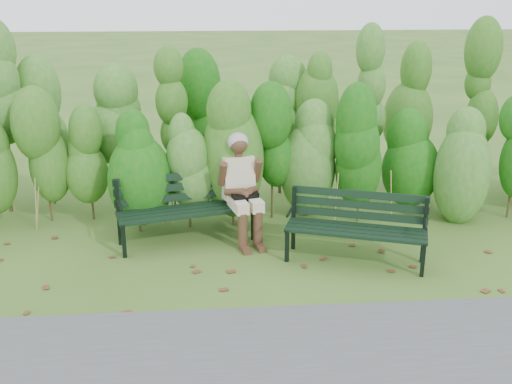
{
  "coord_description": "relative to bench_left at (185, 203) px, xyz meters",
  "views": [
    {
      "loc": [
        -0.51,
        -6.04,
        2.93
      ],
      "look_at": [
        0.0,
        0.35,
        0.75
      ],
      "focal_mm": 42.0,
      "sensor_mm": 36.0,
      "label": 1
    }
  ],
  "objects": [
    {
      "name": "leaf_litter",
      "position": [
        0.56,
        -0.82,
        -0.48
      ],
      "size": [
        5.52,
        2.1,
        0.01
      ],
      "color": "brown",
      "rests_on": "ground"
    },
    {
      "name": "ground",
      "position": [
        0.83,
        -0.81,
        -0.48
      ],
      "size": [
        80.0,
        80.0,
        0.0
      ],
      "primitive_type": "plane",
      "color": "#3C5C1F"
    },
    {
      "name": "bench_right",
      "position": [
        1.94,
        -0.72,
        -0.03
      ],
      "size": [
        1.63,
        0.98,
        0.77
      ],
      "color": "black",
      "rests_on": "ground"
    },
    {
      "name": "bench_left",
      "position": [
        0.0,
        0.0,
        0.0
      ],
      "size": [
        1.71,
        0.92,
        0.82
      ],
      "color": "black",
      "rests_on": "ground"
    },
    {
      "name": "seated_woman",
      "position": [
        0.69,
        0.0,
        0.24
      ],
      "size": [
        0.57,
        0.84,
        1.31
      ],
      "color": "beige",
      "rests_on": "ground"
    },
    {
      "name": "hedge_band",
      "position": [
        0.83,
        1.05,
        0.78
      ],
      "size": [
        11.04,
        1.67,
        2.42
      ],
      "color": "#47381E",
      "rests_on": "ground"
    }
  ]
}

